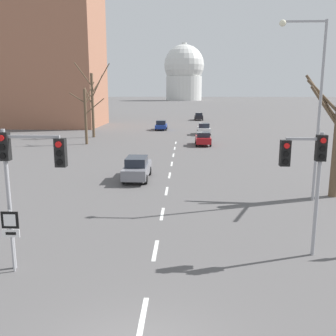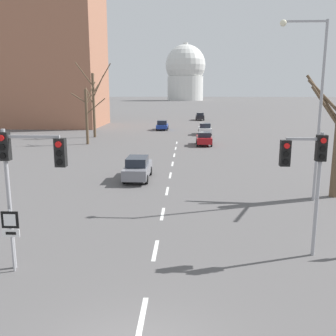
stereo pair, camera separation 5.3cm
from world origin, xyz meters
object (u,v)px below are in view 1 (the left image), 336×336
Objects in this scene: traffic_signal_near_right at (307,164)px; route_sign_post at (11,231)px; sedan_near_left at (161,125)px; sedan_near_right at (137,168)px; sedan_far_left at (204,129)px; traffic_signal_near_left at (25,165)px; sedan_far_right at (203,138)px; street_lamp_right at (313,95)px; sedan_mid_centre at (199,116)px.

traffic_signal_near_right is 2.11× the size of route_sign_post.
sedan_near_left is 34.74m from sedan_near_right.
sedan_far_left is (-1.83, 40.61, -2.76)m from traffic_signal_near_right.
sedan_near_left is 9.15m from sedan_far_left.
traffic_signal_near_left reaches higher than sedan_far_left.
traffic_signal_near_left is 32.33m from sedan_far_right.
street_lamp_right reaches higher than sedan_near_left.
sedan_mid_centre is (8.28, 69.58, -2.95)m from traffic_signal_near_left.
sedan_far_left is (8.64, 42.49, -0.69)m from route_sign_post.
street_lamp_right reaches higher than traffic_signal_near_right.
sedan_near_left is (1.48, 48.59, -3.01)m from traffic_signal_near_left.
sedan_mid_centre is 38.27m from sedan_far_right.
traffic_signal_near_left is 0.50× the size of street_lamp_right.
route_sign_post is at bearing -104.28° from sedan_far_right.
street_lamp_right is (2.50, 7.50, 2.41)m from traffic_signal_near_right.
sedan_far_left is (6.10, 28.38, 0.00)m from sedan_near_right.
sedan_mid_centre is (6.31, 55.73, 0.00)m from sedan_near_right.
street_lamp_right is at bearing 36.36° from traffic_signal_near_left.
sedan_near_right is (-7.92, 12.23, -2.76)m from traffic_signal_near_right.
sedan_near_left is (-10.91, 39.46, -5.22)m from street_lamp_right.
route_sign_post is (-0.57, -0.26, -2.26)m from traffic_signal_near_left.
route_sign_post is at bearing -155.72° from traffic_signal_near_left.
sedan_far_left is 1.07× the size of sedan_far_right.
sedan_mid_centre is at bearing 93.89° from street_lamp_right.
street_lamp_right is at bearing -86.11° from sedan_mid_centre.
sedan_near_right is 56.08m from sedan_mid_centre.
traffic_signal_near_right is at bearing -108.43° from street_lamp_right.
sedan_mid_centre is 1.02× the size of sedan_far_left.
traffic_signal_near_right reaches higher than sedan_far_left.
sedan_near_right is at bearing -102.12° from sedan_far_left.
street_lamp_right is (12.96, 9.38, 4.47)m from route_sign_post.
traffic_signal_near_right is 1.24× the size of sedan_far_right.
route_sign_post is at bearing -169.80° from traffic_signal_near_right.
sedan_near_left is at bearing -107.95° from sedan_mid_centre.
sedan_mid_centre is at bearing 82.78° from route_sign_post.
route_sign_post is (-10.46, -1.88, -2.07)m from traffic_signal_near_right.
sedan_far_left reaches higher than sedan_mid_centre.
route_sign_post is 70.40m from sedan_mid_centre.
traffic_signal_near_right is 1.17× the size of sedan_near_left.
sedan_far_left is (8.07, 42.24, -2.95)m from traffic_signal_near_left.
sedan_mid_centre is at bearing 83.54° from sedan_near_right.
traffic_signal_near_left is 10.03m from traffic_signal_near_right.
sedan_near_right is 1.07× the size of sedan_mid_centre.
sedan_near_right reaches higher than sedan_far_right.
sedan_far_left is 10.94m from sedan_far_right.
sedan_far_right is (5.99, -17.27, 0.01)m from sedan_near_left.
traffic_signal_near_right is at bearing -85.33° from sedan_far_right.
sedan_mid_centre is at bearing 88.78° from sedan_far_right.
sedan_near_left is 18.28m from sedan_far_right.
route_sign_post is at bearing -92.40° from sedan_near_left.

